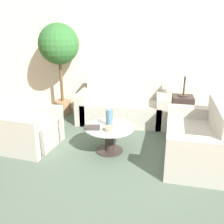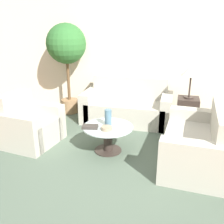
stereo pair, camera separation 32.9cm
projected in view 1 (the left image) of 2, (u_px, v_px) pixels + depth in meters
ground_plane at (108, 178)px, 3.17m from camera, size 14.00×14.00×0.00m
wall_back at (129, 52)px, 5.17m from camera, size 10.00×0.06×2.60m
rug at (109, 151)px, 3.84m from camera, size 3.53×3.55×0.01m
sofa_main at (123, 107)px, 5.01m from camera, size 1.72×0.83×0.85m
armchair at (26, 130)px, 3.92m from camera, size 0.87×0.93×0.81m
loveseat at (200, 141)px, 3.53m from camera, size 0.89×1.48×0.83m
coffee_table at (109, 135)px, 3.75m from camera, size 0.76×0.76×0.41m
side_table at (182, 111)px, 4.73m from camera, size 0.38×0.38×0.58m
table_lamp at (186, 70)px, 4.47m from camera, size 0.34×0.34×0.61m
potted_plant at (59, 49)px, 4.99m from camera, size 0.81×0.81×1.88m
vase at (109, 118)px, 3.70m from camera, size 0.10×0.10×0.25m
bowl at (109, 128)px, 3.57m from camera, size 0.16×0.16×0.05m
book_stack at (92, 127)px, 3.62m from camera, size 0.25×0.17×0.04m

